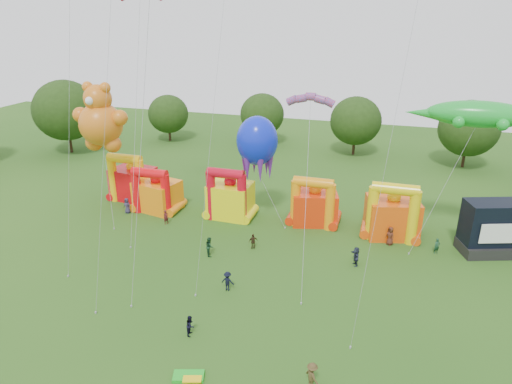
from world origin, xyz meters
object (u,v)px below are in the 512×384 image
(bouncy_castle_0, at_px, (132,181))
(octopus_kite, at_px, (260,158))
(stage_trailer, at_px, (507,228))
(gecko_kite, at_px, (452,171))
(spectator_0, at_px, (127,206))
(spectator_4, at_px, (253,241))
(teddy_bear_kite, at_px, (104,148))
(bouncy_castle_2, at_px, (230,198))

(bouncy_castle_0, bearing_deg, octopus_kite, -4.58)
(octopus_kite, bearing_deg, stage_trailer, -0.60)
(gecko_kite, height_order, octopus_kite, gecko_kite)
(spectator_0, height_order, spectator_4, spectator_0)
(stage_trailer, relative_size, spectator_0, 4.80)
(bouncy_castle_0, xyz_separation_m, stage_trailer, (42.24, -1.64, 0.22))
(octopus_kite, xyz_separation_m, spectator_0, (-15.54, -2.76, -6.46))
(teddy_bear_kite, bearing_deg, bouncy_castle_0, 91.49)
(teddy_bear_kite, xyz_separation_m, octopus_kite, (17.05, 3.66, -0.68))
(teddy_bear_kite, bearing_deg, octopus_kite, 12.13)
(octopus_kite, height_order, spectator_0, octopus_kite)
(bouncy_castle_0, xyz_separation_m, bouncy_castle_2, (13.59, -1.58, -0.01))
(stage_trailer, xyz_separation_m, octopus_kite, (-25.06, 0.26, 4.80))
(bouncy_castle_0, bearing_deg, spectator_4, -23.90)
(stage_trailer, distance_m, spectator_0, 40.71)
(teddy_bear_kite, bearing_deg, spectator_0, 31.04)
(bouncy_castle_0, xyz_separation_m, teddy_bear_kite, (0.13, -5.04, 5.70))
(gecko_kite, bearing_deg, spectator_0, -177.39)
(gecko_kite, bearing_deg, bouncy_castle_0, 175.98)
(stage_trailer, height_order, octopus_kite, octopus_kite)
(teddy_bear_kite, relative_size, spectator_0, 8.13)
(bouncy_castle_0, bearing_deg, teddy_bear_kite, -88.51)
(bouncy_castle_2, bearing_deg, teddy_bear_kite, -165.57)
(stage_trailer, xyz_separation_m, spectator_0, (-40.60, -2.49, -1.65))
(bouncy_castle_0, relative_size, teddy_bear_kite, 0.41)
(octopus_kite, bearing_deg, bouncy_castle_2, -176.81)
(teddy_bear_kite, distance_m, octopus_kite, 17.45)
(octopus_kite, bearing_deg, bouncy_castle_0, 175.42)
(gecko_kite, relative_size, spectator_0, 7.88)
(bouncy_castle_2, height_order, stage_trailer, bouncy_castle_2)
(bouncy_castle_2, relative_size, gecko_kite, 0.42)
(stage_trailer, height_order, gecko_kite, gecko_kite)
(spectator_0, bearing_deg, bouncy_castle_2, 23.20)
(bouncy_castle_2, xyz_separation_m, spectator_4, (4.84, -6.59, -1.56))
(gecko_kite, bearing_deg, stage_trailer, 8.79)
(stage_trailer, bearing_deg, bouncy_castle_0, 177.78)
(octopus_kite, bearing_deg, gecko_kite, -3.51)
(octopus_kite, distance_m, spectator_4, 9.55)
(stage_trailer, distance_m, gecko_kite, 8.21)
(teddy_bear_kite, xyz_separation_m, gecko_kite, (36.20, 2.49, 0.14))
(spectator_4, bearing_deg, spectator_0, -46.85)
(bouncy_castle_0, relative_size, spectator_4, 3.86)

